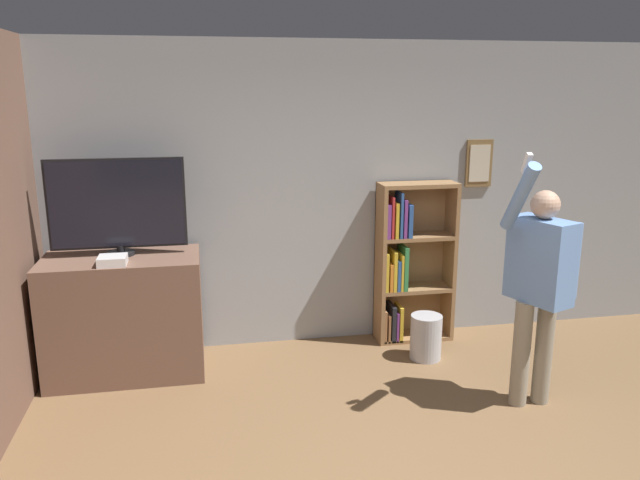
# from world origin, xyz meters

# --- Properties ---
(wall_back) EXTENTS (6.95, 0.09, 2.70)m
(wall_back) POSITION_xyz_m (0.00, 2.83, 1.35)
(wall_back) COLOR #9EA3A8
(wall_back) RESTS_ON ground_plane
(tv_ledge) EXTENTS (1.23, 0.67, 0.99)m
(tv_ledge) POSITION_xyz_m (-1.81, 2.39, 0.49)
(tv_ledge) COLOR brown
(tv_ledge) RESTS_ON ground_plane
(television) EXTENTS (1.06, 0.22, 0.78)m
(television) POSITION_xyz_m (-1.81, 2.46, 1.39)
(television) COLOR black
(television) RESTS_ON tv_ledge
(game_console) EXTENTS (0.21, 0.19, 0.07)m
(game_console) POSITION_xyz_m (-1.84, 2.18, 1.02)
(game_console) COLOR white
(game_console) RESTS_ON tv_ledge
(bookshelf) EXTENTS (0.70, 0.28, 1.47)m
(bookshelf) POSITION_xyz_m (0.67, 2.65, 0.73)
(bookshelf) COLOR #997047
(bookshelf) RESTS_ON ground_plane
(person) EXTENTS (0.61, 0.56, 1.90)m
(person) POSITION_xyz_m (1.19, 1.30, 0.98)
(person) COLOR gray
(person) RESTS_ON ground_plane
(waste_bin) EXTENTS (0.27, 0.27, 0.39)m
(waste_bin) POSITION_xyz_m (0.70, 2.19, 0.20)
(waste_bin) COLOR #B7B7BC
(waste_bin) RESTS_ON ground_plane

